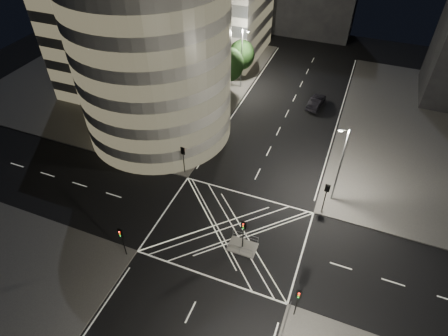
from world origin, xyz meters
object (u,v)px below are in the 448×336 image
at_px(traffic_signal_nr, 298,298).
at_px(sedan, 316,102).
at_px(traffic_signal_island, 243,230).
at_px(street_lamp_left_near, 195,114).
at_px(street_lamp_left_far, 242,57).
at_px(traffic_signal_fl, 183,155).
at_px(traffic_signal_fr, 326,193).
at_px(street_lamp_right_far, 340,164).
at_px(traffic_signal_nl, 122,237).
at_px(central_island, 242,247).

height_order(traffic_signal_nr, sedan, traffic_signal_nr).
xyz_separation_m(traffic_signal_island, street_lamp_left_near, (-11.44, 13.50, 2.63)).
xyz_separation_m(traffic_signal_island, street_lamp_left_far, (-11.44, 31.50, 2.63)).
height_order(traffic_signal_fl, traffic_signal_island, same).
xyz_separation_m(traffic_signal_fl, traffic_signal_fr, (17.60, 0.00, 0.00)).
bearing_deg(sedan, street_lamp_left_near, 59.64).
xyz_separation_m(traffic_signal_fr, street_lamp_right_far, (0.64, 2.20, 2.63)).
bearing_deg(traffic_signal_fr, traffic_signal_nr, -90.00).
height_order(traffic_signal_nr, street_lamp_left_far, street_lamp_left_far).
xyz_separation_m(traffic_signal_nl, traffic_signal_island, (10.80, 5.30, 0.00)).
bearing_deg(traffic_signal_island, central_island, 0.00).
bearing_deg(street_lamp_left_near, traffic_signal_fl, -83.03).
distance_m(traffic_signal_fr, street_lamp_left_near, 19.14).
bearing_deg(traffic_signal_island, traffic_signal_fr, 50.67).
bearing_deg(sedan, central_island, 94.62).
xyz_separation_m(central_island, street_lamp_right_far, (7.44, 10.50, 5.47)).
xyz_separation_m(street_lamp_left_far, sedan, (13.14, -1.31, -4.70)).
distance_m(traffic_signal_nl, street_lamp_right_far, 24.27).
height_order(central_island, traffic_signal_nr, traffic_signal_nr).
bearing_deg(street_lamp_left_near, sedan, 51.78).
height_order(central_island, street_lamp_left_far, street_lamp_left_far).
xyz_separation_m(traffic_signal_island, street_lamp_right_far, (7.44, 10.50, 2.63)).
distance_m(traffic_signal_nl, street_lamp_left_near, 18.99).
bearing_deg(sedan, street_lamp_left_far, 2.16).
bearing_deg(traffic_signal_fl, street_lamp_left_far, 91.57).
relative_size(traffic_signal_nr, street_lamp_left_near, 0.40).
height_order(traffic_signal_island, street_lamp_left_far, street_lamp_left_far).
height_order(street_lamp_left_near, street_lamp_left_far, same).
bearing_deg(traffic_signal_fr, street_lamp_left_far, 128.17).
bearing_deg(traffic_signal_nr, street_lamp_right_far, 87.70).
xyz_separation_m(traffic_signal_fl, traffic_signal_nr, (17.60, -13.60, 0.00)).
xyz_separation_m(traffic_signal_nr, street_lamp_right_far, (0.64, 15.80, 2.63)).
relative_size(central_island, sedan, 0.59).
bearing_deg(street_lamp_left_far, street_lamp_left_near, -90.00).
relative_size(traffic_signal_fl, street_lamp_left_far, 0.40).
bearing_deg(sedan, traffic_signal_nr, 106.03).
bearing_deg(street_lamp_right_far, street_lamp_left_near, 170.97).
bearing_deg(traffic_signal_fl, sedan, 60.25).
distance_m(central_island, traffic_signal_nr, 9.08).
relative_size(street_lamp_left_far, sedan, 1.97).
distance_m(traffic_signal_fl, street_lamp_right_far, 18.55).
bearing_deg(traffic_signal_nr, traffic_signal_fl, 142.31).
relative_size(central_island, traffic_signal_nr, 0.75).
height_order(traffic_signal_fr, street_lamp_right_far, street_lamp_right_far).
distance_m(traffic_signal_island, street_lamp_left_near, 17.89).
bearing_deg(central_island, street_lamp_left_near, 130.27).
bearing_deg(street_lamp_left_near, traffic_signal_island, -49.73).
relative_size(traffic_signal_fl, traffic_signal_nr, 1.00).
distance_m(central_island, street_lamp_right_far, 13.98).
bearing_deg(sedan, traffic_signal_fr, 110.96).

